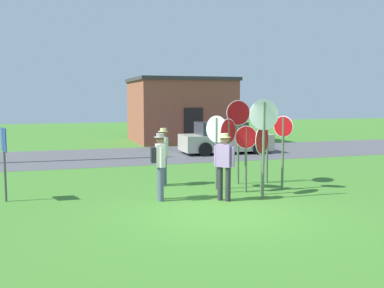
% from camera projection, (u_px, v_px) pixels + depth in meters
% --- Properties ---
extents(ground_plane, '(80.00, 80.00, 0.00)m').
position_uv_depth(ground_plane, '(224.00, 213.00, 10.20)').
color(ground_plane, '#3D7528').
extents(street_asphalt, '(60.00, 6.40, 0.01)m').
position_uv_depth(street_asphalt, '(136.00, 155.00, 20.60)').
color(street_asphalt, '#4C4C51').
rests_on(street_asphalt, ground).
extents(building_background, '(5.82, 5.56, 3.85)m').
position_uv_depth(building_background, '(180.00, 110.00, 27.35)').
color(building_background, brown).
rests_on(building_background, ground).
extents(parked_car_on_street, '(4.35, 2.11, 1.51)m').
position_uv_depth(parked_car_on_street, '(224.00, 139.00, 21.41)').
color(parked_car_on_street, '#B7B2A3').
rests_on(parked_car_on_street, ground).
extents(stop_sign_far_back, '(0.64, 0.15, 1.87)m').
position_uv_depth(stop_sign_far_back, '(246.00, 148.00, 12.42)').
color(stop_sign_far_back, '#51664C').
rests_on(stop_sign_far_back, ground).
extents(stop_sign_center_cluster, '(0.79, 0.11, 2.60)m').
position_uv_depth(stop_sign_center_cluster, '(264.00, 131.00, 11.54)').
color(stop_sign_center_cluster, '#51664C').
rests_on(stop_sign_center_cluster, ground).
extents(stop_sign_rear_right, '(0.78, 0.14, 2.58)m').
position_uv_depth(stop_sign_rear_right, '(238.00, 127.00, 13.58)').
color(stop_sign_rear_right, '#51664C').
rests_on(stop_sign_rear_right, ground).
extents(stop_sign_nearest, '(0.36, 0.51, 2.13)m').
position_uv_depth(stop_sign_nearest, '(283.00, 141.00, 12.76)').
color(stop_sign_nearest, '#51664C').
rests_on(stop_sign_nearest, ground).
extents(stop_sign_rear_left, '(0.41, 0.67, 2.14)m').
position_uv_depth(stop_sign_rear_left, '(217.00, 139.00, 12.80)').
color(stop_sign_rear_left, '#51664C').
rests_on(stop_sign_rear_left, ground).
extents(stop_sign_leaning_left, '(0.63, 0.49, 1.89)m').
position_uv_depth(stop_sign_leaning_left, '(262.00, 148.00, 12.09)').
color(stop_sign_leaning_left, '#51664C').
rests_on(stop_sign_leaning_left, ground).
extents(stop_sign_leaning_right, '(0.62, 0.38, 2.08)m').
position_uv_depth(stop_sign_leaning_right, '(228.00, 143.00, 12.34)').
color(stop_sign_leaning_right, '#51664C').
rests_on(stop_sign_leaning_right, ground).
extents(stop_sign_tallest, '(0.33, 0.79, 2.57)m').
position_uv_depth(stop_sign_tallest, '(267.00, 126.00, 13.71)').
color(stop_sign_tallest, '#51664C').
rests_on(stop_sign_tallest, ground).
extents(person_near_signs, '(0.41, 0.57, 1.74)m').
position_uv_depth(person_near_signs, '(159.00, 162.00, 11.43)').
color(person_near_signs, '#4C5670').
rests_on(person_near_signs, ground).
extents(person_in_teal, '(0.36, 0.52, 1.74)m').
position_uv_depth(person_in_teal, '(163.00, 153.00, 13.41)').
color(person_in_teal, '#4C5670').
rests_on(person_in_teal, ground).
extents(person_in_blue, '(0.43, 0.43, 1.74)m').
position_uv_depth(person_in_blue, '(224.00, 163.00, 11.39)').
color(person_in_blue, '#2D2D33').
rests_on(person_in_blue, ground).
extents(info_panel_leftmost, '(0.18, 0.58, 1.89)m').
position_uv_depth(info_panel_leftmost, '(4.00, 151.00, 11.26)').
color(info_panel_leftmost, '#4C4C51').
rests_on(info_panel_leftmost, ground).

